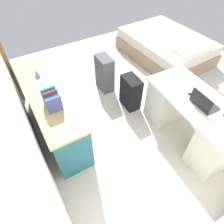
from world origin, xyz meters
name	(u,v)px	position (x,y,z in m)	size (l,w,h in m)	color
ground_plane	(147,97)	(0.00, 0.00, 0.00)	(5.16, 5.16, 0.00)	beige
desk	(191,119)	(-0.98, 0.05, 0.38)	(1.48, 0.75, 0.73)	silver
credenza	(52,110)	(0.16, 1.67, 0.39)	(1.80, 0.48, 0.77)	#235B6B
bed	(166,47)	(0.91, -1.17, 0.24)	(1.94, 1.45, 0.58)	gray
suitcase_black	(130,92)	(0.00, 0.40, 0.28)	(0.36, 0.22, 0.57)	black
suitcase_spare_grey	(105,73)	(0.63, 0.54, 0.33)	(0.36, 0.22, 0.65)	#4C4C51
laptop	(203,103)	(-1.05, 0.09, 0.78)	(0.32, 0.24, 0.21)	#333338
computer_mouse	(190,91)	(-0.80, 0.03, 0.74)	(0.06, 0.10, 0.03)	white
cell_phone_by_mouse	(193,93)	(-0.83, 0.01, 0.73)	(0.07, 0.14, 0.01)	black
book_row	(52,99)	(-0.17, 1.67, 0.87)	(0.23, 0.17, 0.24)	#3F4990
figurine_small	(37,74)	(0.50, 1.67, 0.82)	(0.08, 0.08, 0.11)	#4C7FBF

